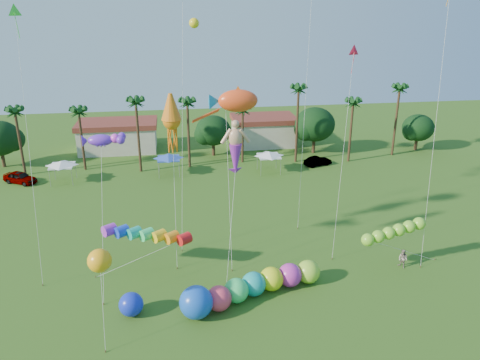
{
  "coord_description": "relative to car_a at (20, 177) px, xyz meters",
  "views": [
    {
      "loc": [
        -5.27,
        -25.37,
        22.6
      ],
      "look_at": [
        0.0,
        10.0,
        9.0
      ],
      "focal_mm": 35.0,
      "sensor_mm": 36.0,
      "label": 1
    }
  ],
  "objects": [
    {
      "name": "tent_row",
      "position": [
        19.7,
        -0.3,
        1.96
      ],
      "size": [
        31.0,
        4.0,
        0.6
      ],
      "color": "white",
      "rests_on": "ground"
    },
    {
      "name": "caterpillar_inflatable",
      "position": [
        25.77,
        -30.3,
        0.3
      ],
      "size": [
        12.46,
        6.03,
        2.59
      ],
      "rotation": [
        0.0,
        0.0,
        0.35
      ],
      "color": "#DC3957",
      "rests_on": "ground"
    },
    {
      "name": "tree_line",
      "position": [
        29.27,
        7.37,
        3.49
      ],
      "size": [
        69.46,
        8.91,
        11.0
      ],
      "color": "#3A2819",
      "rests_on": "ground"
    },
    {
      "name": "merman_kite",
      "position": [
        25.7,
        -23.97,
        9.9
      ],
      "size": [
        2.56,
        5.3,
        12.97
      ],
      "color": "tan",
      "rests_on": "ground"
    },
    {
      "name": "squid_kite",
      "position": [
        20.41,
        -21.63,
        12.15
      ],
      "size": [
        2.25,
        4.34,
        15.46
      ],
      "color": "orange",
      "rests_on": "ground"
    },
    {
      "name": "lobster_kite",
      "position": [
        14.65,
        -24.4,
        11.42
      ],
      "size": [
        3.84,
        6.35,
        12.9
      ],
      "color": "#6D2AD4",
      "rests_on": "ground"
    },
    {
      "name": "car_b",
      "position": [
        41.45,
        1.06,
        -0.1
      ],
      "size": [
        4.41,
        2.7,
        1.37
      ],
      "primitive_type": "imported",
      "rotation": [
        0.0,
        0.0,
        1.9
      ],
      "color": "#4C4C54",
      "rests_on": "ground"
    },
    {
      "name": "buildings_row",
      "position": [
        22.61,
        13.37,
        1.21
      ],
      "size": [
        35.0,
        7.0,
        4.0
      ],
      "color": "beige",
      "rests_on": "ground"
    },
    {
      "name": "spectator_b",
      "position": [
        40.49,
        -27.57,
        0.1
      ],
      "size": [
        0.99,
        1.07,
        1.77
      ],
      "primitive_type": "imported",
      "rotation": [
        0.0,
        0.0,
        -1.09
      ],
      "color": "gray",
      "rests_on": "ground"
    },
    {
      "name": "green_worm",
      "position": [
        36.84,
        -27.74,
        2.4
      ],
      "size": [
        10.48,
        2.67,
        3.88
      ],
      "color": "#7CCB2D",
      "rests_on": "ground"
    },
    {
      "name": "delta_kite_green",
      "position": [
        8.93,
        -21.82,
        20.74
      ],
      "size": [
        1.11,
        4.64,
        22.56
      ],
      "color": "#38E636",
      "rests_on": "ground"
    },
    {
      "name": "car_a",
      "position": [
        0.0,
        0.0,
        0.0
      ],
      "size": [
        4.94,
        3.89,
        1.58
      ],
      "primitive_type": "imported",
      "rotation": [
        0.0,
        0.0,
        1.06
      ],
      "color": "#4C4C54",
      "rests_on": "ground"
    },
    {
      "name": "rainbow_tube",
      "position": [
        19.07,
        -25.29,
        2.45
      ],
      "size": [
        9.66,
        4.2,
        3.76
      ],
      "color": "red",
      "rests_on": "ground"
    },
    {
      "name": "ground",
      "position": [
        25.7,
        -36.63,
        -0.79
      ],
      "size": [
        160.0,
        160.0,
        0.0
      ],
      "primitive_type": "plane",
      "color": "#285116",
      "rests_on": "ground"
    },
    {
      "name": "blue_ball",
      "position": [
        16.6,
        -30.99,
        0.15
      ],
      "size": [
        1.87,
        1.87,
        1.87
      ],
      "primitive_type": "sphere",
      "color": "#162CCA",
      "rests_on": "ground"
    },
    {
      "name": "delta_kite_red",
      "position": [
        36.31,
        -22.23,
        17.52
      ],
      "size": [
        2.32,
        3.4,
        19.24
      ],
      "color": "red",
      "rests_on": "ground"
    },
    {
      "name": "fish_kite",
      "position": [
        26.44,
        -20.43,
        13.51
      ],
      "size": [
        5.74,
        7.16,
        15.44
      ],
      "color": "#F84A1B",
      "rests_on": "ground"
    },
    {
      "name": "orange_ball_kite",
      "position": [
        15.05,
        -33.06,
        5.33
      ],
      "size": [
        1.75,
        2.83,
        6.96
      ],
      "color": "#FFA814",
      "rests_on": "ground"
    }
  ]
}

